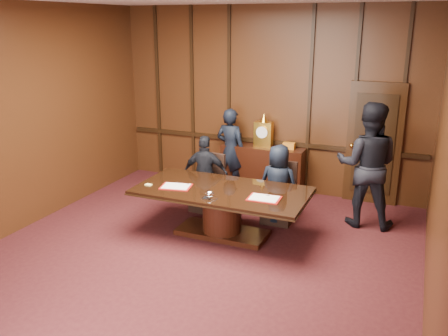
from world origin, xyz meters
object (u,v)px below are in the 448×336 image
conference_table (222,204)px  sideboard (263,167)px  signatory_right (278,185)px  witness_right (367,165)px  witness_left (230,150)px  signatory_left (205,174)px

conference_table → sideboard: bearing=91.6°
signatory_right → witness_right: 1.44m
sideboard → conference_table: 2.16m
signatory_right → witness_left: witness_left is taller
conference_table → witness_left: (-0.67, 2.00, 0.30)m
signatory_right → signatory_left: bearing=2.2°
conference_table → witness_right: bearing=33.4°
witness_left → witness_right: bearing=172.1°
signatory_right → witness_right: bearing=-157.2°
conference_table → signatory_right: (0.65, 0.80, 0.15)m
conference_table → signatory_left: size_ratio=1.94×
sideboard → witness_right: bearing=-23.3°
witness_left → witness_right: (2.63, -0.71, 0.20)m
witness_left → witness_right: witness_right is taller
sideboard → witness_right: (2.02, -0.87, 0.52)m
conference_table → signatory_right: bearing=50.9°
sideboard → witness_right: witness_right is taller
signatory_right → sideboard: bearing=-60.2°
conference_table → witness_left: bearing=108.6°
conference_table → witness_left: 2.13m
conference_table → witness_right: (1.96, 1.29, 0.50)m
conference_table → signatory_left: (-0.65, 0.80, 0.17)m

